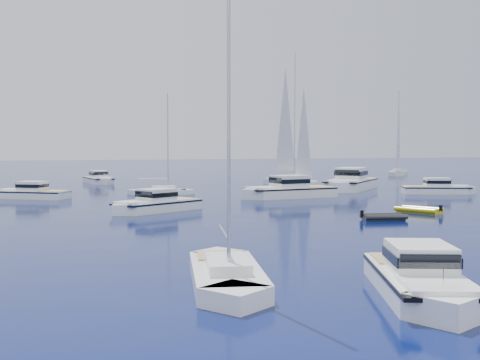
{
  "coord_description": "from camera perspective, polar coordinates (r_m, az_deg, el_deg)",
  "views": [
    {
      "loc": [
        -15.52,
        -28.34,
        5.41
      ],
      "look_at": [
        1.49,
        26.1,
        2.2
      ],
      "focal_mm": 46.83,
      "sensor_mm": 36.0,
      "label": 1
    }
  ],
  "objects": [
    {
      "name": "sailboat_centre",
      "position": [
        69.09,
        -7.21,
        -1.29
      ],
      "size": [
        8.0,
        3.74,
        11.39
      ],
      "primitive_type": null,
      "rotation": [
        0.0,
        0.0,
        4.48
      ],
      "color": "white",
      "rests_on": "ground"
    },
    {
      "name": "motor_cruiser_far_l",
      "position": [
        66.53,
        -18.5,
        -1.61
      ],
      "size": [
        8.63,
        6.64,
        2.23
      ],
      "primitive_type": null,
      "rotation": [
        0.0,
        0.0,
        1.03
      ],
      "color": "white",
      "rests_on": "ground"
    },
    {
      "name": "motor_cruiser_left",
      "position": [
        51.2,
        -7.74,
        -2.87
      ],
      "size": [
        9.15,
        7.09,
        2.37
      ],
      "primitive_type": null,
      "rotation": [
        0.0,
        0.0,
        2.12
      ],
      "color": "silver",
      "rests_on": "ground"
    },
    {
      "name": "sailboat_sails_far",
      "position": [
        115.26,
        14.22,
        0.43
      ],
      "size": [
        8.51,
        10.14,
        15.56
      ],
      "primitive_type": null,
      "rotation": [
        0.0,
        0.0,
        2.5
      ],
      "color": "silver",
      "rests_on": "ground"
    },
    {
      "name": "motor_cruiser_far_r",
      "position": [
        72.7,
        17.62,
        -1.2
      ],
      "size": [
        8.96,
        5.63,
        2.26
      ],
      "primitive_type": null,
      "rotation": [
        0.0,
        0.0,
        4.33
      ],
      "color": "white",
      "rests_on": "ground"
    },
    {
      "name": "motor_cruiser_centre",
      "position": [
        64.21,
        4.35,
        -1.62
      ],
      "size": [
        11.59,
        5.17,
        2.93
      ],
      "primitive_type": null,
      "rotation": [
        0.0,
        0.0,
        1.73
      ],
      "color": "silver",
      "rests_on": "ground"
    },
    {
      "name": "ground",
      "position": [
        32.76,
        11.27,
        -6.35
      ],
      "size": [
        400.0,
        400.0,
        0.0
      ],
      "primitive_type": "plane",
      "color": "#081451",
      "rests_on": "ground"
    },
    {
      "name": "tender_grey_far",
      "position": [
        55.4,
        -9.26,
        -2.42
      ],
      "size": [
        4.15,
        2.54,
        0.95
      ],
      "primitive_type": null,
      "rotation": [
        0.0,
        0.0,
        1.68
      ],
      "color": "black",
      "rests_on": "ground"
    },
    {
      "name": "tender_yellow",
      "position": [
        51.88,
        15.97,
        -2.89
      ],
      "size": [
        3.6,
        4.23,
        0.95
      ],
      "primitive_type": null,
      "rotation": [
        0.0,
        0.0,
        0.52
      ],
      "color": "#D7C60C",
      "rests_on": "ground"
    },
    {
      "name": "motor_cruiser_near",
      "position": [
        23.56,
        16.14,
        -10.19
      ],
      "size": [
        5.71,
        9.55,
        2.4
      ],
      "primitive_type": null,
      "rotation": [
        0.0,
        0.0,
        2.8
      ],
      "color": "white",
      "rests_on": "ground"
    },
    {
      "name": "tender_grey_near",
      "position": [
        46.19,
        12.94,
        -3.59
      ],
      "size": [
        3.53,
        2.36,
        0.95
      ],
      "primitive_type": null,
      "rotation": [
        0.0,
        0.0,
        4.54
      ],
      "color": "black",
      "rests_on": "ground"
    },
    {
      "name": "sailboat_fore",
      "position": [
        24.74,
        -1.25,
        -9.41
      ],
      "size": [
        4.48,
        10.4,
        14.83
      ],
      "primitive_type": null,
      "rotation": [
        0.0,
        0.0,
        2.95
      ],
      "color": "white",
      "rests_on": "ground"
    },
    {
      "name": "motor_cruiser_distant",
      "position": [
        76.37,
        10.04,
        -0.89
      ],
      "size": [
        11.72,
        12.34,
        3.42
      ],
      "primitive_type": null,
      "rotation": [
        0.0,
        0.0,
        2.4
      ],
      "color": "white",
      "rests_on": "ground"
    },
    {
      "name": "motor_cruiser_horizon",
      "position": [
        90.31,
        -12.72,
        -0.29
      ],
      "size": [
        4.3,
        9.12,
        2.3
      ],
      "primitive_type": null,
      "rotation": [
        0.0,
        0.0,
        3.33
      ],
      "color": "silver",
      "rests_on": "ground"
    },
    {
      "name": "sailboat_sails_r",
      "position": [
        83.74,
        4.52,
        -0.49
      ],
      "size": [
        5.48,
        12.67,
        18.07
      ],
      "primitive_type": null,
      "rotation": [
        0.0,
        0.0,
        3.33
      ],
      "color": "white",
      "rests_on": "ground"
    }
  ]
}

